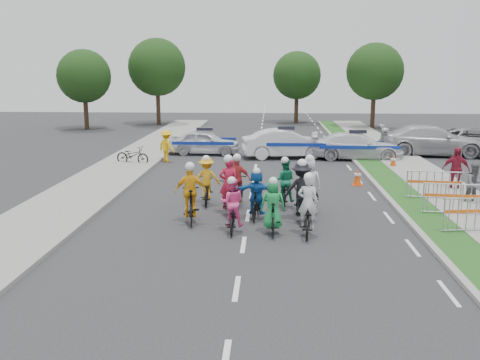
# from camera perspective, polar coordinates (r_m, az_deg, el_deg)

# --- Properties ---
(ground) EXTENTS (90.00, 90.00, 0.00)m
(ground) POSITION_cam_1_polar(r_m,az_deg,el_deg) (14.85, 0.37, -6.93)
(ground) COLOR #28282B
(ground) RESTS_ON ground
(curb_right) EXTENTS (0.20, 60.00, 0.12)m
(curb_right) POSITION_cam_1_polar(r_m,az_deg,el_deg) (20.11, 15.79, -2.20)
(curb_right) COLOR gray
(curb_right) RESTS_ON ground
(grass_strip) EXTENTS (1.20, 60.00, 0.11)m
(grass_strip) POSITION_cam_1_polar(r_m,az_deg,el_deg) (20.27, 17.73, -2.22)
(grass_strip) COLOR #194817
(grass_strip) RESTS_ON ground
(sidewalk_right) EXTENTS (2.40, 60.00, 0.13)m
(sidewalk_right) POSITION_cam_1_polar(r_m,az_deg,el_deg) (20.80, 22.54, -2.20)
(sidewalk_right) COLOR gray
(sidewalk_right) RESTS_ON ground
(sidewalk_left) EXTENTS (3.00, 60.00, 0.13)m
(sidewalk_left) POSITION_cam_1_polar(r_m,az_deg,el_deg) (20.90, -17.01, -1.74)
(sidewalk_left) COLOR gray
(sidewalk_left) RESTS_ON ground
(rider_0) EXTENTS (0.79, 1.87, 1.86)m
(rider_0) POSITION_cam_1_polar(r_m,az_deg,el_deg) (15.72, 7.20, -3.62)
(rider_0) COLOR black
(rider_0) RESTS_ON ground
(rider_1) EXTENTS (0.73, 1.64, 1.71)m
(rider_1) POSITION_cam_1_polar(r_m,az_deg,el_deg) (15.70, 3.51, -3.35)
(rider_1) COLOR black
(rider_1) RESTS_ON ground
(rider_2) EXTENTS (0.71, 1.66, 1.68)m
(rider_2) POSITION_cam_1_polar(r_m,az_deg,el_deg) (15.89, -0.86, -3.29)
(rider_2) COLOR black
(rider_2) RESTS_ON ground
(rider_3) EXTENTS (1.03, 1.92, 1.95)m
(rider_3) POSITION_cam_1_polar(r_m,az_deg,el_deg) (16.85, -5.26, -2.06)
(rider_3) COLOR black
(rider_3) RESTS_ON ground
(rider_4) EXTENTS (1.17, 2.03, 2.01)m
(rider_4) POSITION_cam_1_polar(r_m,az_deg,el_deg) (17.08, 6.54, -1.81)
(rider_4) COLOR black
(rider_4) RESTS_ON ground
(rider_5) EXTENTS (1.38, 1.65, 1.69)m
(rider_5) POSITION_cam_1_polar(r_m,az_deg,el_deg) (17.20, 1.77, -1.83)
(rider_5) COLOR black
(rider_5) RESTS_ON ground
(rider_6) EXTENTS (0.92, 2.04, 2.02)m
(rider_6) POSITION_cam_1_polar(r_m,az_deg,el_deg) (17.79, -1.22, -1.55)
(rider_6) COLOR black
(rider_6) RESTS_ON ground
(rider_7) EXTENTS (0.89, 1.94, 1.99)m
(rider_7) POSITION_cam_1_polar(r_m,az_deg,el_deg) (18.09, 7.33, -1.08)
(rider_7) COLOR black
(rider_7) RESTS_ON ground
(rider_8) EXTENTS (0.77, 1.77, 1.78)m
(rider_8) POSITION_cam_1_polar(r_m,az_deg,el_deg) (18.88, 4.75, -0.81)
(rider_8) COLOR black
(rider_8) RESTS_ON ground
(rider_9) EXTENTS (1.00, 1.86, 1.90)m
(rider_9) POSITION_cam_1_polar(r_m,az_deg,el_deg) (18.76, -0.31, -0.65)
(rider_9) COLOR black
(rider_9) RESTS_ON ground
(rider_10) EXTENTS (1.01, 1.76, 1.78)m
(rider_10) POSITION_cam_1_polar(r_m,az_deg,el_deg) (19.17, -3.56, -0.51)
(rider_10) COLOR black
(rider_10) RESTS_ON ground
(police_car_0) EXTENTS (4.10, 1.84, 1.37)m
(police_car_0) POSITION_cam_1_polar(r_m,az_deg,el_deg) (30.40, -3.76, 4.04)
(police_car_0) COLOR silver
(police_car_0) RESTS_ON ground
(police_car_1) EXTENTS (4.89, 2.30, 1.55)m
(police_car_1) POSITION_cam_1_polar(r_m,az_deg,el_deg) (29.18, 4.92, 3.88)
(police_car_1) COLOR silver
(police_car_1) RESTS_ON ground
(police_car_2) EXTENTS (5.02, 2.41, 1.41)m
(police_car_2) POSITION_cam_1_polar(r_m,az_deg,el_deg) (29.31, 12.38, 3.54)
(police_car_2) COLOR silver
(police_car_2) RESTS_ON ground
(civilian_sedan) EXTENTS (5.96, 2.83, 1.68)m
(civilian_sedan) POSITION_cam_1_polar(r_m,az_deg,el_deg) (31.72, 19.79, 3.98)
(civilian_sedan) COLOR #ABABB0
(civilian_sedan) RESTS_ON ground
(civilian_suv) EXTENTS (5.36, 3.45, 1.37)m
(civilian_suv) POSITION_cam_1_polar(r_m,az_deg,el_deg) (34.16, 23.77, 3.93)
(civilian_suv) COLOR slate
(civilian_suv) RESTS_ON ground
(spectator_1) EXTENTS (0.86, 0.74, 1.54)m
(spectator_1) POSITION_cam_1_polar(r_m,az_deg,el_deg) (20.60, 23.77, -0.42)
(spectator_1) COLOR #5B5C60
(spectator_1) RESTS_ON ground
(spectator_2) EXTENTS (1.09, 0.56, 1.77)m
(spectator_2) POSITION_cam_1_polar(r_m,az_deg,el_deg) (22.61, 22.03, 1.04)
(spectator_2) COLOR maroon
(spectator_2) RESTS_ON ground
(marshal_hiviz) EXTENTS (1.22, 1.14, 1.65)m
(marshal_hiviz) POSITION_cam_1_polar(r_m,az_deg,el_deg) (28.10, -7.84, 3.61)
(marshal_hiviz) COLOR yellow
(marshal_hiviz) RESTS_ON ground
(barrier_0) EXTENTS (2.05, 0.76, 1.12)m
(barrier_0) POSITION_cam_1_polar(r_m,az_deg,el_deg) (17.01, 23.83, -3.56)
(barrier_0) COLOR #A5A8AD
(barrier_0) RESTS_ON ground
(barrier_1) EXTENTS (2.04, 0.71, 1.12)m
(barrier_1) POSITION_cam_1_polar(r_m,az_deg,el_deg) (18.76, 21.82, -2.04)
(barrier_1) COLOR #A5A8AD
(barrier_1) RESTS_ON ground
(barrier_2) EXTENTS (2.04, 0.72, 1.12)m
(barrier_2) POSITION_cam_1_polar(r_m,az_deg,el_deg) (20.75, 19.97, -0.63)
(barrier_2) COLOR #A5A8AD
(barrier_2) RESTS_ON ground
(cone_0) EXTENTS (0.40, 0.40, 0.70)m
(cone_0) POSITION_cam_1_polar(r_m,az_deg,el_deg) (22.78, 12.42, 0.30)
(cone_0) COLOR #F24C0C
(cone_0) RESTS_ON ground
(cone_1) EXTENTS (0.40, 0.40, 0.70)m
(cone_1) POSITION_cam_1_polar(r_m,az_deg,el_deg) (27.04, 16.04, 1.90)
(cone_1) COLOR #F24C0C
(cone_1) RESTS_ON ground
(parked_bike) EXTENTS (1.87, 1.04, 0.93)m
(parked_bike) POSITION_cam_1_polar(r_m,az_deg,el_deg) (27.63, -11.39, 2.60)
(parked_bike) COLOR black
(parked_bike) RESTS_ON ground
(tree_0) EXTENTS (4.20, 4.20, 6.30)m
(tree_0) POSITION_cam_1_polar(r_m,az_deg,el_deg) (44.55, -16.31, 10.57)
(tree_0) COLOR #382619
(tree_0) RESTS_ON ground
(tree_1) EXTENTS (4.55, 4.55, 6.82)m
(tree_1) POSITION_cam_1_polar(r_m,az_deg,el_deg) (44.83, 14.19, 11.14)
(tree_1) COLOR #382619
(tree_1) RESTS_ON ground
(tree_3) EXTENTS (4.90, 4.90, 7.35)m
(tree_3) POSITION_cam_1_polar(r_m,az_deg,el_deg) (47.06, -8.84, 11.79)
(tree_3) COLOR #382619
(tree_3) RESTS_ON ground
(tree_4) EXTENTS (4.20, 4.20, 6.30)m
(tree_4) POSITION_cam_1_polar(r_m,az_deg,el_deg) (48.11, 6.10, 11.03)
(tree_4) COLOR #382619
(tree_4) RESTS_ON ground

